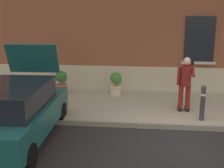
{
  "coord_description": "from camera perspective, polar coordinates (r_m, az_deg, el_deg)",
  "views": [
    {
      "loc": [
        -1.04,
        -7.07,
        3.24
      ],
      "look_at": [
        -1.97,
        1.6,
        1.1
      ],
      "focal_mm": 47.94,
      "sensor_mm": 36.0,
      "label": 1
    }
  ],
  "objects": [
    {
      "name": "ground_plane",
      "position": [
        7.84,
        13.44,
        -11.01
      ],
      "size": [
        80.0,
        80.0,
        0.0
      ],
      "primitive_type": "plane",
      "color": "#232326"
    },
    {
      "name": "sidewalk",
      "position": [
        10.42,
        11.61,
        -4.19
      ],
      "size": [
        24.0,
        3.6,
        0.15
      ],
      "primitive_type": "cube",
      "color": "#99968E",
      "rests_on": "ground"
    },
    {
      "name": "curb_edge",
      "position": [
        8.67,
        12.71,
        -7.97
      ],
      "size": [
        24.0,
        0.12,
        0.15
      ],
      "primitive_type": "cube",
      "color": "gray",
      "rests_on": "ground"
    },
    {
      "name": "hatchback_car_teal",
      "position": [
        7.87,
        -17.95,
        -4.99
      ],
      "size": [
        1.89,
        4.12,
        2.34
      ],
      "color": "#165156",
      "rests_on": "ground"
    },
    {
      "name": "bollard_near_person",
      "position": [
        8.95,
        16.92,
        -3.22
      ],
      "size": [
        0.15,
        0.15,
        1.04
      ],
      "color": "#333338",
      "rests_on": "sidewalk"
    },
    {
      "name": "person_on_phone",
      "position": [
        9.46,
        13.83,
        0.6
      ],
      "size": [
        0.51,
        0.52,
        1.74
      ],
      "rotation": [
        0.0,
        0.0,
        -0.02
      ],
      "color": "maroon",
      "rests_on": "sidewalk"
    },
    {
      "name": "planter_terracotta",
      "position": [
        11.66,
        -9.61,
        0.53
      ],
      "size": [
        0.44,
        0.44,
        0.86
      ],
      "color": "#B25B38",
      "rests_on": "sidewalk"
    },
    {
      "name": "planter_cream",
      "position": [
        11.26,
        0.78,
        0.25
      ],
      "size": [
        0.44,
        0.44,
        0.86
      ],
      "color": "beige",
      "rests_on": "sidewalk"
    }
  ]
}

